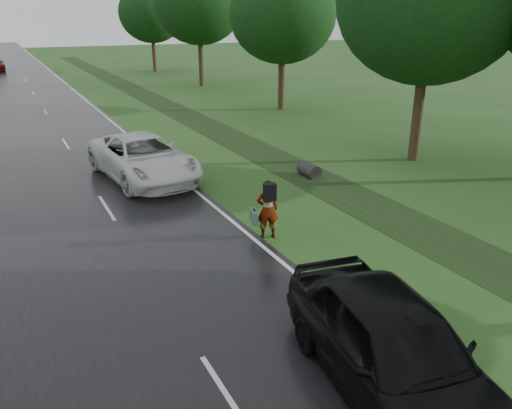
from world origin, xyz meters
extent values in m
cube|color=silver|center=(6.75, 45.00, 0.04)|extent=(0.12, 180.00, 0.01)
cube|color=black|center=(11.50, 20.00, 0.00)|extent=(2.20, 120.00, 0.01)
cylinder|color=#2D2D2D|center=(11.50, 10.00, 0.25)|extent=(0.56, 1.00, 0.56)
cylinder|color=#322014|center=(17.00, 10.00, 1.92)|extent=(0.44, 0.44, 3.84)
cylinder|color=#322014|center=(18.20, 24.00, 1.76)|extent=(0.44, 0.44, 3.52)
ellipsoid|color=black|center=(18.20, 24.00, 6.14)|extent=(7.00, 7.00, 6.30)
cylinder|color=#322014|center=(17.80, 38.00, 2.08)|extent=(0.44, 0.44, 4.16)
ellipsoid|color=black|center=(17.80, 38.00, 7.16)|extent=(8.00, 8.00, 7.20)
cylinder|color=#322014|center=(17.50, 52.00, 1.84)|extent=(0.44, 0.44, 3.68)
ellipsoid|color=black|center=(17.50, 52.00, 6.38)|extent=(7.20, 7.20, 6.48)
imported|color=#A5998C|center=(7.20, 5.56, 0.87)|extent=(0.72, 0.57, 1.74)
cube|color=black|center=(7.13, 5.31, 1.48)|extent=(0.39, 0.29, 0.49)
cube|color=#3F5D51|center=(6.87, 5.74, 0.64)|extent=(0.28, 0.51, 0.39)
cube|color=black|center=(6.87, 5.74, 0.87)|extent=(0.09, 0.17, 0.03)
imported|color=white|center=(5.50, 12.59, 0.88)|extent=(3.49, 6.37, 1.69)
imported|color=black|center=(6.00, -1.04, 0.93)|extent=(2.93, 5.52, 1.79)
camera|label=1|loc=(0.88, -6.09, 6.03)|focal=35.00mm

